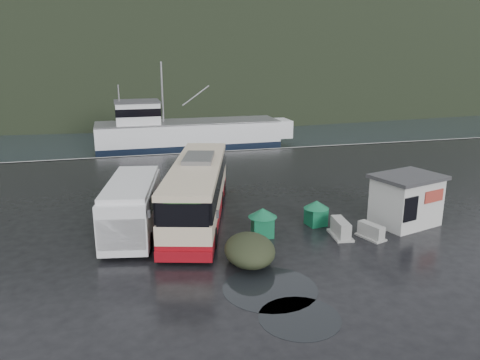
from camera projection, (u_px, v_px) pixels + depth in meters
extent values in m
plane|color=black|center=(260.00, 230.00, 24.42)|extent=(160.00, 160.00, 0.00)
cube|color=black|center=(142.00, 86.00, 127.09)|extent=(300.00, 180.00, 0.02)
cube|color=#999993|center=(197.00, 153.00, 43.08)|extent=(160.00, 0.60, 1.50)
ellipsoid|color=black|center=(147.00, 69.00, 260.19)|extent=(780.00, 540.00, 570.00)
cylinder|color=black|center=(270.00, 288.00, 18.37)|extent=(3.77, 3.77, 0.01)
cylinder|color=black|center=(300.00, 318.00, 16.34)|extent=(2.92, 2.92, 0.01)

